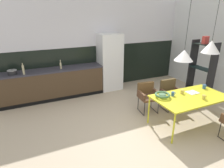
{
  "coord_description": "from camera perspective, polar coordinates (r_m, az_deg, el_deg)",
  "views": [
    {
      "loc": [
        -2.14,
        -3.02,
        2.54
      ],
      "look_at": [
        -0.35,
        0.92,
        0.9
      ],
      "focal_mm": 30.89,
      "sensor_mm": 36.0,
      "label": 1
    }
  ],
  "objects": [
    {
      "name": "open_shelf_unit",
      "position": [
        6.31,
        25.02,
        4.02
      ],
      "size": [
        0.3,
        0.75,
        1.88
      ],
      "rotation": [
        0.0,
        0.0,
        -1.57
      ],
      "color": "black",
      "rests_on": "ground"
    },
    {
      "name": "back_wall_splashback_dark",
      "position": [
        6.74,
        -5.05,
        5.09
      ],
      "size": [
        6.72,
        0.12,
        1.46
      ],
      "primitive_type": "cube",
      "color": "black",
      "rests_on": "ground"
    },
    {
      "name": "mug_glass_clear",
      "position": [
        5.33,
        25.65,
        -0.7
      ],
      "size": [
        0.13,
        0.08,
        0.1
      ],
      "color": "#335B93",
      "rests_on": "dining_table"
    },
    {
      "name": "mug_wide_latte",
      "position": [
        4.69,
        25.53,
        -3.51
      ],
      "size": [
        0.12,
        0.08,
        0.1
      ],
      "color": "gold",
      "rests_on": "dining_table"
    },
    {
      "name": "armchair_far_side",
      "position": [
        5.5,
        16.77,
        -2.0
      ],
      "size": [
        0.51,
        0.5,
        0.8
      ],
      "rotation": [
        0.0,
        0.0,
        3.08
      ],
      "color": "brown",
      "rests_on": "ground"
    },
    {
      "name": "open_book",
      "position": [
        4.97,
        22.67,
        -2.31
      ],
      "size": [
        0.27,
        0.23,
        0.02
      ],
      "color": "white",
      "rests_on": "dining_table"
    },
    {
      "name": "bottle_wine_green",
      "position": [
        6.0,
        -14.94,
        5.35
      ],
      "size": [
        0.06,
        0.06,
        0.27
      ],
      "color": "tan",
      "rests_on": "kitchen_counter"
    },
    {
      "name": "dining_table",
      "position": [
        4.75,
        22.17,
        -3.87
      ],
      "size": [
        1.71,
        0.94,
        0.73
      ],
      "color": "gold",
      "rests_on": "ground"
    },
    {
      "name": "pendant_lamp_over_table_far",
      "position": [
        4.67,
        27.29,
        9.77
      ],
      "size": [
        0.38,
        0.38,
        1.17
      ],
      "color": "black"
    },
    {
      "name": "pendant_lamp_over_table_near",
      "position": [
        4.23,
        20.51,
        7.96
      ],
      "size": [
        0.38,
        0.38,
        1.28
      ],
      "color": "black"
    },
    {
      "name": "fruit_bowl",
      "position": [
        4.47,
        14.71,
        -3.13
      ],
      "size": [
        0.35,
        0.35,
        0.09
      ],
      "color": "#4C704C",
      "rests_on": "dining_table"
    },
    {
      "name": "bottle_vinegar_dark",
      "position": [
        5.79,
        -24.77,
        3.86
      ],
      "size": [
        0.06,
        0.06,
        0.32
      ],
      "color": "tan",
      "rests_on": "kitchen_counter"
    },
    {
      "name": "cooking_pot",
      "position": [
        5.93,
        -27.44,
        3.09
      ],
      "size": [
        0.25,
        0.25,
        0.15
      ],
      "color": "black",
      "rests_on": "kitchen_counter"
    },
    {
      "name": "kitchen_counter",
      "position": [
        6.16,
        -17.92,
        -0.08
      ],
      "size": [
        3.26,
        0.63,
        0.91
      ],
      "color": "#443221",
      "rests_on": "ground"
    },
    {
      "name": "armchair_head_of_table",
      "position": [
        5.19,
        10.44,
        -2.71
      ],
      "size": [
        0.54,
        0.52,
        0.77
      ],
      "rotation": [
        0.0,
        0.0,
        3.02
      ],
      "color": "brown",
      "rests_on": "ground"
    },
    {
      "name": "mug_dark_espresso",
      "position": [
        4.61,
        17.6,
        -2.79
      ],
      "size": [
        0.12,
        0.07,
        0.1
      ],
      "color": "#335B93",
      "rests_on": "dining_table"
    },
    {
      "name": "refrigerator_column",
      "position": [
        6.51,
        -0.65,
        6.47
      ],
      "size": [
        0.74,
        0.6,
        1.87
      ],
      "primitive_type": "cube",
      "color": "silver",
      "rests_on": "ground"
    },
    {
      "name": "back_wall_panel_upper",
      "position": [
        6.5,
        -5.48,
        17.57
      ],
      "size": [
        6.72,
        0.12,
        1.46
      ],
      "primitive_type": "cube",
      "color": "silver",
      "rests_on": "back_wall_splashback_dark"
    },
    {
      "name": "mug_short_terracotta",
      "position": [
        4.81,
        20.06,
        -2.16
      ],
      "size": [
        0.12,
        0.07,
        0.09
      ],
      "color": "gold",
      "rests_on": "dining_table"
    },
    {
      "name": "ground_plane",
      "position": [
        4.49,
        9.22,
        -14.01
      ],
      "size": [
        8.74,
        8.74,
        0.0
      ],
      "primitive_type": "plane",
      "color": "tan"
    }
  ]
}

